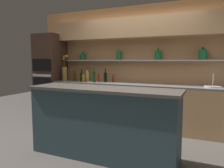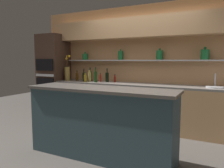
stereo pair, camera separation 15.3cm
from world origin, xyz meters
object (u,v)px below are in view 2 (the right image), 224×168
(bottle_oil_0, at_px, (85,78))
(bottle_sauce_7, at_px, (100,78))
(bottle_wine_3, at_px, (96,77))
(oven_tower, at_px, (54,76))
(flower_vase, at_px, (67,72))
(bottle_sauce_1, at_px, (115,79))
(bottle_spirit_6, at_px, (77,76))
(bottle_spirit_8, at_px, (90,76))
(bottle_wine_5, at_px, (107,77))
(sink_fixture, at_px, (215,86))
(bottle_wine_2, at_px, (90,76))
(bottle_wine_4, at_px, (84,77))

(bottle_oil_0, bearing_deg, bottle_sauce_7, 35.17)
(bottle_wine_3, distance_m, bottle_sauce_7, 0.16)
(oven_tower, bearing_deg, bottle_sauce_7, 0.91)
(flower_vase, bearing_deg, bottle_oil_0, -13.37)
(flower_vase, relative_size, bottle_sauce_1, 3.63)
(bottle_spirit_6, relative_size, bottle_spirit_8, 0.86)
(flower_vase, xyz_separation_m, bottle_wine_5, (1.07, 0.05, -0.09))
(bottle_wine_3, height_order, bottle_wine_5, bottle_wine_3)
(oven_tower, bearing_deg, bottle_wine_3, -5.39)
(sink_fixture, height_order, bottle_spirit_8, bottle_spirit_8)
(bottle_oil_0, distance_m, bottle_sauce_1, 0.67)
(oven_tower, height_order, bottle_wine_3, oven_tower)
(flower_vase, xyz_separation_m, bottle_oil_0, (0.62, -0.15, -0.12))
(bottle_wine_3, height_order, bottle_spirit_8, bottle_wine_3)
(bottle_wine_5, bearing_deg, bottle_sauce_7, 179.66)
(bottle_spirit_6, bearing_deg, bottle_wine_2, 23.96)
(bottle_wine_5, distance_m, bottle_sauce_7, 0.18)
(bottle_spirit_6, bearing_deg, bottle_spirit_8, -7.57)
(bottle_wine_4, relative_size, bottle_spirit_8, 1.03)
(oven_tower, relative_size, bottle_sauce_7, 10.58)
(bottle_spirit_8, bearing_deg, oven_tower, 178.69)
(flower_vase, relative_size, bottle_wine_2, 1.97)
(bottle_oil_0, height_order, bottle_wine_2, bottle_wine_2)
(bottle_wine_4, distance_m, bottle_sauce_7, 0.43)
(bottle_wine_2, bearing_deg, bottle_wine_4, -111.35)
(bottle_wine_5, bearing_deg, sink_fixture, -0.22)
(bottle_wine_5, bearing_deg, oven_tower, -179.23)
(flower_vase, relative_size, bottle_oil_0, 2.78)
(sink_fixture, distance_m, bottle_spirit_6, 3.02)
(oven_tower, relative_size, bottle_wine_5, 6.63)
(bottle_wine_3, bearing_deg, bottle_spirit_8, 155.61)
(bottle_sauce_1, height_order, bottle_wine_3, bottle_wine_3)
(sink_fixture, height_order, bottle_sauce_7, sink_fixture)
(flower_vase, distance_m, bottle_wine_3, 0.87)
(flower_vase, bearing_deg, bottle_wine_5, 2.60)
(sink_fixture, bearing_deg, bottle_sauce_7, 179.77)
(sink_fixture, distance_m, bottle_sauce_1, 2.05)
(oven_tower, distance_m, flower_vase, 0.47)
(bottle_oil_0, height_order, bottle_wine_4, bottle_wine_4)
(bottle_sauce_1, relative_size, bottle_sauce_7, 0.88)
(bottle_wine_3, relative_size, bottle_spirit_6, 1.37)
(flower_vase, distance_m, bottle_wine_5, 1.08)
(flower_vase, distance_m, bottle_spirit_8, 0.65)
(bottle_sauce_7, bearing_deg, bottle_wine_4, -175.18)
(sink_fixture, xyz_separation_m, bottle_wine_2, (-2.73, 0.14, 0.09))
(bottle_oil_0, xyz_separation_m, bottle_spirit_6, (-0.37, 0.20, 0.01))
(bottle_wine_3, xyz_separation_m, bottle_sauce_7, (0.04, 0.15, -0.04))
(bottle_wine_4, bearing_deg, bottle_sauce_1, 9.77)
(oven_tower, bearing_deg, bottle_wine_5, 0.77)
(flower_vase, xyz_separation_m, bottle_spirit_6, (0.25, 0.06, -0.11))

